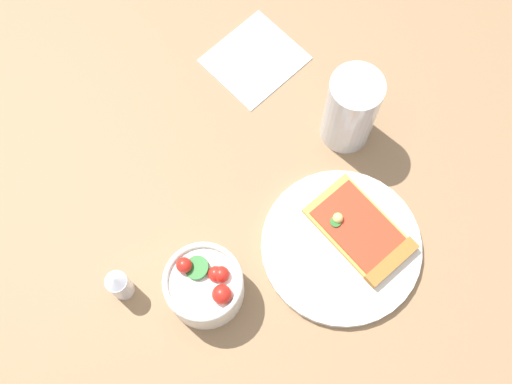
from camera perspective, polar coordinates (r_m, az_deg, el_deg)
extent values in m
plane|color=#93704C|center=(0.92, 5.96, -4.57)|extent=(2.40, 2.40, 0.00)
cylinder|color=white|center=(0.92, 7.53, -4.79)|extent=(0.23, 0.23, 0.01)
cube|color=gold|center=(0.92, 9.11, -3.29)|extent=(0.16, 0.12, 0.01)
cube|color=#A36B2D|center=(0.91, 11.90, -6.11)|extent=(0.04, 0.09, 0.01)
cube|color=red|center=(0.91, 9.16, -3.19)|extent=(0.14, 0.11, 0.00)
sphere|color=#EAD172|center=(0.91, 7.48, -2.42)|extent=(0.01, 0.01, 0.01)
cylinder|color=#2D722D|center=(0.91, 6.84, -2.52)|extent=(0.02, 0.02, 0.00)
cylinder|color=white|center=(0.87, -4.57, -8.35)|extent=(0.11, 0.11, 0.06)
torus|color=white|center=(0.84, -4.75, -7.87)|extent=(0.11, 0.11, 0.01)
sphere|color=red|center=(0.84, -3.59, -7.24)|extent=(0.02, 0.02, 0.02)
sphere|color=red|center=(0.83, -3.04, -9.03)|extent=(0.03, 0.03, 0.03)
sphere|color=red|center=(0.84, -3.08, -7.28)|extent=(0.02, 0.02, 0.02)
sphere|color=red|center=(0.84, -6.38, -6.45)|extent=(0.02, 0.02, 0.02)
cylinder|color=#2D722D|center=(0.84, -5.25, -6.68)|extent=(0.04, 0.04, 0.01)
cylinder|color=silver|center=(0.93, 8.38, 7.20)|extent=(0.08, 0.08, 0.14)
cylinder|color=black|center=(0.93, 8.31, 6.99)|extent=(0.07, 0.07, 0.12)
cube|color=white|center=(1.04, -0.10, 11.68)|extent=(0.15, 0.16, 0.00)
cylinder|color=silver|center=(0.89, -11.93, -8.10)|extent=(0.03, 0.03, 0.06)
cone|color=silver|center=(0.86, -12.38, -7.63)|extent=(0.03, 0.03, 0.01)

